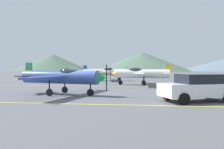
% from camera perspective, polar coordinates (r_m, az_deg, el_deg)
% --- Properties ---
extents(ground_plane, '(400.00, 400.00, 0.00)m').
position_cam_1_polar(ground_plane, '(16.38, -7.31, -5.23)').
color(ground_plane, '#54565B').
extents(apron_line_near, '(80.00, 0.16, 0.01)m').
position_cam_1_polar(apron_line_near, '(12.35, -12.16, -7.51)').
color(apron_line_near, yellow).
rests_on(apron_line_near, ground_plane).
extents(apron_line_far, '(80.00, 0.16, 0.01)m').
position_cam_1_polar(apron_line_far, '(23.55, -2.93, -3.09)').
color(apron_line_far, yellow).
rests_on(apron_line_far, ground_plane).
extents(airplane_near, '(7.02, 7.98, 2.40)m').
position_cam_1_polar(airplane_near, '(16.46, -12.81, -0.51)').
color(airplane_near, '#33478C').
rests_on(airplane_near, ground_plane).
extents(airplane_mid, '(6.90, 7.97, 2.40)m').
position_cam_1_polar(airplane_mid, '(25.53, 7.34, 0.29)').
color(airplane_mid, white).
rests_on(airplane_mid, ground_plane).
extents(airplane_far, '(6.99, 8.03, 2.40)m').
position_cam_1_polar(airplane_far, '(34.12, -1.91, 0.66)').
color(airplane_far, silver).
rests_on(airplane_far, ground_plane).
extents(car_sedan, '(4.66, 3.20, 1.62)m').
position_cam_1_polar(car_sedan, '(13.81, 21.47, -3.11)').
color(car_sedan, white).
rests_on(car_sedan, ground_plane).
extents(traffic_cone_front, '(0.36, 0.36, 0.59)m').
position_cam_1_polar(traffic_cone_front, '(18.35, 22.97, -3.70)').
color(traffic_cone_front, black).
rests_on(traffic_cone_front, ground_plane).
extents(hill_left, '(62.52, 62.52, 13.46)m').
position_cam_1_polar(hill_left, '(188.27, -15.26, 3.10)').
color(hill_left, '#4C6651').
rests_on(hill_left, ground_plane).
extents(hill_centerleft, '(58.82, 58.82, 11.68)m').
position_cam_1_polar(hill_centerleft, '(135.62, 7.95, 3.33)').
color(hill_centerleft, '#4C6651').
rests_on(hill_centerleft, ground_plane).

